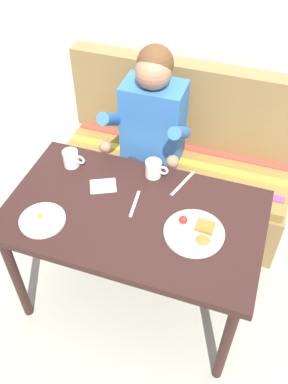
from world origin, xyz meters
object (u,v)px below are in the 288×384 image
(plate_breakfast, at_px, (195,232))
(knife, at_px, (183,183))
(plate_eggs, at_px, (42,220))
(table, at_px, (134,224))
(couch, at_px, (174,171))
(napkin, at_px, (103,186))
(coffee_mug_second, at_px, (71,158))
(person, at_px, (149,132))
(fork, at_px, (135,204))
(coffee_mug, at_px, (154,169))

(plate_breakfast, bearing_deg, knife, 114.47)
(plate_eggs, bearing_deg, table, 26.22)
(couch, xyz_separation_m, knife, (0.17, -0.51, 0.40))
(napkin, relative_size, knife, 0.63)
(table, distance_m, napkin, 0.24)
(coffee_mug_second, xyz_separation_m, knife, (0.58, 0.05, -0.04))
(person, xyz_separation_m, knife, (0.28, -0.33, -0.01))
(couch, relative_size, person, 1.19)
(plate_breakfast, bearing_deg, person, 123.62)
(couch, xyz_separation_m, napkin, (-0.20, -0.65, 0.40))
(napkin, bearing_deg, couch, 73.03)
(table, relative_size, plate_breakfast, 4.48)
(table, relative_size, person, 0.99)
(coffee_mug_second, distance_m, fork, 0.43)
(person, xyz_separation_m, plate_eggs, (-0.26, -0.77, -0.00))
(plate_eggs, distance_m, coffee_mug_second, 0.39)
(table, xyz_separation_m, person, (-0.12, 0.59, 0.09))
(person, xyz_separation_m, fork, (0.10, -0.54, -0.01))
(couch, distance_m, plate_eggs, 1.10)
(plate_breakfast, xyz_separation_m, knife, (-0.13, 0.29, -0.01))
(table, distance_m, plate_eggs, 0.42)
(napkin, height_order, fork, napkin)
(table, height_order, napkin, napkin)
(couch, xyz_separation_m, fork, (-0.01, -0.71, 0.40))
(table, distance_m, plate_breakfast, 0.31)
(couch, relative_size, knife, 7.20)
(coffee_mug, height_order, napkin, coffee_mug)
(couch, bearing_deg, coffee_mug_second, -126.40)
(coffee_mug, bearing_deg, person, 111.71)
(couch, xyz_separation_m, plate_eggs, (-0.37, -0.95, 0.41))
(coffee_mug, bearing_deg, table, -92.44)
(napkin, distance_m, knife, 0.39)
(person, bearing_deg, fork, -79.04)
(plate_breakfast, distance_m, plate_eggs, 0.69)
(plate_eggs, relative_size, fork, 1.23)
(plate_eggs, relative_size, napkin, 1.66)
(couch, bearing_deg, plate_breakfast, -69.54)
(person, height_order, coffee_mug_second, person)
(plate_eggs, bearing_deg, coffee_mug_second, 95.68)
(plate_eggs, bearing_deg, fork, 33.08)
(table, distance_m, coffee_mug, 0.30)
(plate_breakfast, height_order, coffee_mug, coffee_mug)
(couch, xyz_separation_m, plate_breakfast, (0.30, -0.80, 0.41))
(couch, bearing_deg, person, -123.71)
(table, xyz_separation_m, plate_breakfast, (0.30, -0.03, 0.09))
(fork, bearing_deg, person, 95.53)
(couch, height_order, plate_breakfast, couch)
(fork, bearing_deg, plate_breakfast, -20.70)
(couch, bearing_deg, napkin, -106.97)
(knife, bearing_deg, coffee_mug, -166.72)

